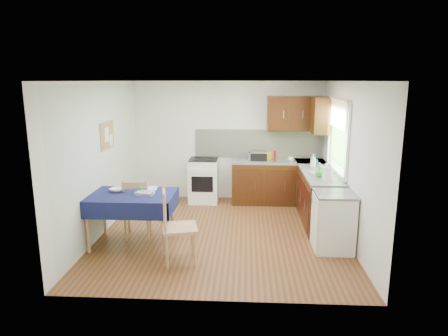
# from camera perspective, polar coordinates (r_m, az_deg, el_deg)

# --- Properties ---
(floor) EXTENTS (4.20, 4.20, 0.00)m
(floor) POSITION_cam_1_polar(r_m,az_deg,el_deg) (6.78, -0.23, -9.31)
(floor) COLOR #522F16
(floor) RESTS_ON ground
(ceiling) EXTENTS (4.00, 4.20, 0.02)m
(ceiling) POSITION_cam_1_polar(r_m,az_deg,el_deg) (6.30, -0.25, 12.33)
(ceiling) COLOR white
(ceiling) RESTS_ON wall_back
(wall_back) EXTENTS (4.00, 0.02, 2.50)m
(wall_back) POSITION_cam_1_polar(r_m,az_deg,el_deg) (8.49, 0.61, 3.88)
(wall_back) COLOR white
(wall_back) RESTS_ON ground
(wall_front) EXTENTS (4.00, 0.02, 2.50)m
(wall_front) POSITION_cam_1_polar(r_m,az_deg,el_deg) (4.39, -1.87, -4.27)
(wall_front) COLOR white
(wall_front) RESTS_ON ground
(wall_left) EXTENTS (0.02, 4.20, 2.50)m
(wall_left) POSITION_cam_1_polar(r_m,az_deg,el_deg) (6.84, -17.22, 1.24)
(wall_left) COLOR silver
(wall_left) RESTS_ON ground
(wall_right) EXTENTS (0.02, 4.20, 2.50)m
(wall_right) POSITION_cam_1_polar(r_m,az_deg,el_deg) (6.61, 17.34, 0.87)
(wall_right) COLOR white
(wall_right) RESTS_ON ground
(base_cabinets) EXTENTS (1.90, 2.30, 0.86)m
(base_cabinets) POSITION_cam_1_polar(r_m,az_deg,el_deg) (7.89, 10.23, -3.08)
(base_cabinets) COLOR black
(base_cabinets) RESTS_ON ground
(worktop_back) EXTENTS (1.90, 0.60, 0.04)m
(worktop_back) POSITION_cam_1_polar(r_m,az_deg,el_deg) (8.28, 7.79, 0.94)
(worktop_back) COLOR slate
(worktop_back) RESTS_ON base_cabinets
(worktop_right) EXTENTS (0.60, 1.70, 0.04)m
(worktop_right) POSITION_cam_1_polar(r_m,az_deg,el_deg) (7.25, 13.63, -0.93)
(worktop_right) COLOR slate
(worktop_right) RESTS_ON base_cabinets
(worktop_corner) EXTENTS (0.60, 0.60, 0.04)m
(worktop_corner) POSITION_cam_1_polar(r_m,az_deg,el_deg) (8.35, 12.24, 0.88)
(worktop_corner) COLOR slate
(worktop_corner) RESTS_ON base_cabinets
(splashback) EXTENTS (2.70, 0.02, 0.60)m
(splashback) POSITION_cam_1_polar(r_m,az_deg,el_deg) (8.48, 5.01, 3.48)
(splashback) COLOR beige
(splashback) RESTS_ON wall_back
(upper_cabinets) EXTENTS (1.20, 0.85, 0.70)m
(upper_cabinets) POSITION_cam_1_polar(r_m,az_deg,el_deg) (8.19, 11.33, 7.56)
(upper_cabinets) COLOR black
(upper_cabinets) RESTS_ON wall_back
(stove) EXTENTS (0.60, 0.61, 0.92)m
(stove) POSITION_cam_1_polar(r_m,az_deg,el_deg) (8.39, -2.91, -1.75)
(stove) COLOR white
(stove) RESTS_ON ground
(window) EXTENTS (0.04, 1.48, 1.26)m
(window) POSITION_cam_1_polar(r_m,az_deg,el_deg) (7.22, 16.00, 5.10)
(window) COLOR #2C5021
(window) RESTS_ON wall_right
(fridge) EXTENTS (0.58, 0.60, 0.89)m
(fridge) POSITION_cam_1_polar(r_m,az_deg,el_deg) (6.24, 15.38, -7.41)
(fridge) COLOR white
(fridge) RESTS_ON ground
(corkboard) EXTENTS (0.04, 0.62, 0.47)m
(corkboard) POSITION_cam_1_polar(r_m,az_deg,el_deg) (7.05, -16.34, 4.50)
(corkboard) COLOR #A67B53
(corkboard) RESTS_ON wall_left
(dining_table) EXTENTS (1.34, 0.90, 0.81)m
(dining_table) POSITION_cam_1_polar(r_m,az_deg,el_deg) (6.30, -13.15, -4.55)
(dining_table) COLOR #101042
(dining_table) RESTS_ON ground
(chair_far) EXTENTS (0.49, 0.49, 0.99)m
(chair_far) POSITION_cam_1_polar(r_m,az_deg,el_deg) (6.58, -12.31, -5.44)
(chair_far) COLOR #A67B53
(chair_far) RESTS_ON ground
(chair_near) EXTENTS (0.56, 0.56, 1.06)m
(chair_near) POSITION_cam_1_polar(r_m,az_deg,el_deg) (5.62, -6.91, -7.98)
(chair_near) COLOR #A67B53
(chair_near) RESTS_ON ground
(toaster) EXTENTS (0.24, 0.15, 0.18)m
(toaster) POSITION_cam_1_polar(r_m,az_deg,el_deg) (8.19, 4.32, 1.64)
(toaster) COLOR #B9B9BE
(toaster) RESTS_ON worktop_back
(sandwich_press) EXTENTS (0.33, 0.29, 0.19)m
(sandwich_press) POSITION_cam_1_polar(r_m,az_deg,el_deg) (8.24, 4.96, 1.79)
(sandwich_press) COLOR black
(sandwich_press) RESTS_ON worktop_back
(sauce_bottle) EXTENTS (0.05, 0.05, 0.23)m
(sauce_bottle) POSITION_cam_1_polar(r_m,az_deg,el_deg) (8.11, 7.29, 1.70)
(sauce_bottle) COLOR #AF110E
(sauce_bottle) RESTS_ON worktop_back
(yellow_packet) EXTENTS (0.13, 0.10, 0.15)m
(yellow_packet) POSITION_cam_1_polar(r_m,az_deg,el_deg) (8.39, 6.37, 1.78)
(yellow_packet) COLOR yellow
(yellow_packet) RESTS_ON worktop_back
(dish_rack) EXTENTS (0.38, 0.29, 0.18)m
(dish_rack) POSITION_cam_1_polar(r_m,az_deg,el_deg) (7.23, 13.70, -0.63)
(dish_rack) COLOR gray
(dish_rack) RESTS_ON worktop_right
(kettle) EXTENTS (0.17, 0.17, 0.29)m
(kettle) POSITION_cam_1_polar(r_m,az_deg,el_deg) (6.79, 14.62, -0.57)
(kettle) COLOR white
(kettle) RESTS_ON worktop_right
(cup) EXTENTS (0.15, 0.15, 0.09)m
(cup) POSITION_cam_1_polar(r_m,az_deg,el_deg) (8.17, 9.54, 1.22)
(cup) COLOR silver
(cup) RESTS_ON worktop_back
(soap_bottle_a) EXTENTS (0.15, 0.15, 0.27)m
(soap_bottle_a) POSITION_cam_1_polar(r_m,az_deg,el_deg) (7.67, 12.61, 1.02)
(soap_bottle_a) COLOR white
(soap_bottle_a) RESTS_ON worktop_right
(soap_bottle_b) EXTENTS (0.12, 0.12, 0.18)m
(soap_bottle_b) POSITION_cam_1_polar(r_m,az_deg,el_deg) (7.85, 12.87, 0.96)
(soap_bottle_b) COLOR #1B539F
(soap_bottle_b) RESTS_ON worktop_right
(soap_bottle_c) EXTENTS (0.14, 0.14, 0.17)m
(soap_bottle_c) POSITION_cam_1_polar(r_m,az_deg,el_deg) (6.95, 13.49, -0.60)
(soap_bottle_c) COLOR #289228
(soap_bottle_c) RESTS_ON worktop_right
(plate_bowl) EXTENTS (0.28, 0.28, 0.05)m
(plate_bowl) POSITION_cam_1_polar(r_m,az_deg,el_deg) (6.45, -15.01, -3.03)
(plate_bowl) COLOR #F2E0C6
(plate_bowl) RESTS_ON dining_table
(book) EXTENTS (0.20, 0.25, 0.02)m
(book) POSITION_cam_1_polar(r_m,az_deg,el_deg) (6.49, -11.04, -2.92)
(book) COLOR white
(book) RESTS_ON dining_table
(spice_jar) EXTENTS (0.05, 0.05, 0.10)m
(spice_jar) POSITION_cam_1_polar(r_m,az_deg,el_deg) (6.27, -11.80, -3.10)
(spice_jar) COLOR #268D31
(spice_jar) RESTS_ON dining_table
(tea_towel) EXTENTS (0.29, 0.24, 0.05)m
(tea_towel) POSITION_cam_1_polar(r_m,az_deg,el_deg) (6.18, -11.25, -3.55)
(tea_towel) COLOR navy
(tea_towel) RESTS_ON dining_table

